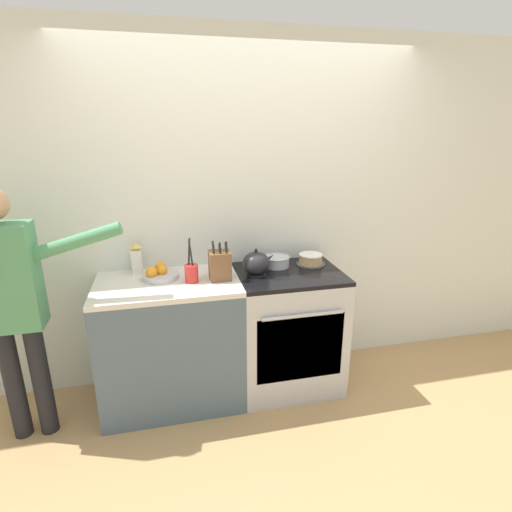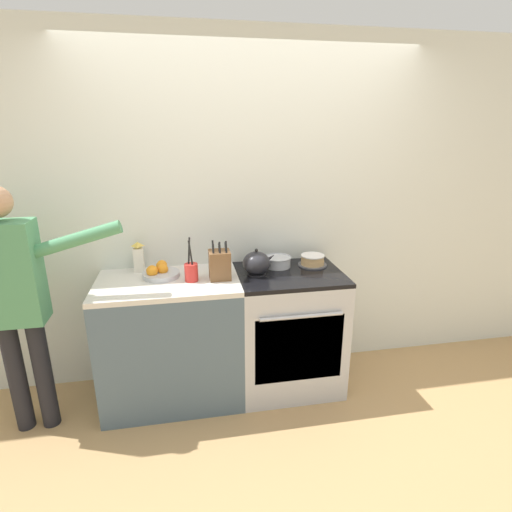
# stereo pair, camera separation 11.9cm
# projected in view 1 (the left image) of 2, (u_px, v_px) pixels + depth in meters

# --- Properties ---
(ground_plane) EXTENTS (16.00, 16.00, 0.00)m
(ground_plane) POSITION_uv_depth(u_px,v_px,m) (266.00, 411.00, 2.85)
(ground_plane) COLOR tan
(wall_back) EXTENTS (8.00, 0.04, 2.60)m
(wall_back) POSITION_uv_depth(u_px,v_px,m) (247.00, 214.00, 3.04)
(wall_back) COLOR silver
(wall_back) RESTS_ON ground_plane
(counter_cabinet) EXTENTS (0.98, 0.61, 0.93)m
(counter_cabinet) POSITION_uv_depth(u_px,v_px,m) (172.00, 342.00, 2.86)
(counter_cabinet) COLOR #4C6070
(counter_cabinet) RESTS_ON ground_plane
(stove_range) EXTENTS (0.76, 0.64, 0.93)m
(stove_range) POSITION_uv_depth(u_px,v_px,m) (288.00, 329.00, 3.04)
(stove_range) COLOR #B7BABF
(stove_range) RESTS_ON ground_plane
(layer_cake) EXTENTS (0.22, 0.22, 0.08)m
(layer_cake) POSITION_uv_depth(u_px,v_px,m) (311.00, 260.00, 3.05)
(layer_cake) COLOR #4C4C51
(layer_cake) RESTS_ON stove_range
(tea_kettle) EXTENTS (0.24, 0.20, 0.19)m
(tea_kettle) POSITION_uv_depth(u_px,v_px,m) (256.00, 263.00, 2.83)
(tea_kettle) COLOR #232328
(tea_kettle) RESTS_ON stove_range
(mixing_bowl) EXTENTS (0.21, 0.21, 0.08)m
(mixing_bowl) POSITION_uv_depth(u_px,v_px,m) (276.00, 261.00, 3.01)
(mixing_bowl) COLOR #B7BABF
(mixing_bowl) RESTS_ON stove_range
(knife_block) EXTENTS (0.14, 0.14, 0.28)m
(knife_block) POSITION_uv_depth(u_px,v_px,m) (220.00, 265.00, 2.74)
(knife_block) COLOR brown
(knife_block) RESTS_ON counter_cabinet
(utensil_crock) EXTENTS (0.09, 0.09, 0.30)m
(utensil_crock) POSITION_uv_depth(u_px,v_px,m) (191.00, 272.00, 2.70)
(utensil_crock) COLOR red
(utensil_crock) RESTS_ON counter_cabinet
(fruit_bowl) EXTENTS (0.26, 0.26, 0.10)m
(fruit_bowl) POSITION_uv_depth(u_px,v_px,m) (159.00, 273.00, 2.78)
(fruit_bowl) COLOR #B7BABF
(fruit_bowl) RESTS_ON counter_cabinet
(milk_carton) EXTENTS (0.07, 0.07, 0.22)m
(milk_carton) POSITION_uv_depth(u_px,v_px,m) (137.00, 259.00, 2.85)
(milk_carton) COLOR white
(milk_carton) RESTS_ON counter_cabinet
(person_baker) EXTENTS (0.92, 0.20, 1.62)m
(person_baker) POSITION_uv_depth(u_px,v_px,m) (12.00, 298.00, 2.36)
(person_baker) COLOR black
(person_baker) RESTS_ON ground_plane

